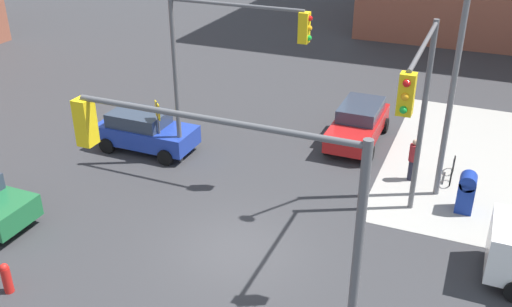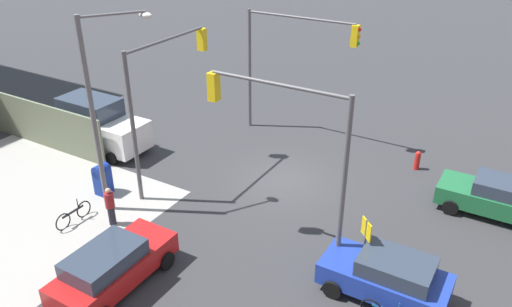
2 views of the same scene
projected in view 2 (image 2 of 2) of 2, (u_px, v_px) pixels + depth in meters
The scene contains 14 objects.
ground_plane at pixel (283, 180), 22.95m from camera, with size 120.00×120.00×0.00m, color #333335.
traffic_signal_nw_corner at pixel (289, 138), 16.25m from camera, with size 5.29×0.36×6.50m.
traffic_signal_se_corner at pixel (289, 51), 25.20m from camera, with size 6.12×0.36×6.50m.
traffic_signal_ne_corner at pixel (163, 84), 20.94m from camera, with size 0.36×5.23×6.50m.
street_lamp_corner at pixel (101, 102), 18.85m from camera, with size 1.71×2.28×8.00m.
warning_sign_two_way at pixel (365, 239), 16.32m from camera, with size 0.48×0.48×2.40m.
mailbox_blue at pixel (102, 178), 21.59m from camera, with size 0.56×0.64×1.43m.
fire_hydrant at pixel (417, 160), 23.66m from camera, with size 0.26×0.26×0.94m.
hatchback_blue at pixel (387, 276), 15.92m from camera, with size 4.05×2.02×1.62m.
coupe_red at pixel (112, 266), 16.35m from camera, with size 2.02×4.43×1.62m.
hatchback_green at pixel (498, 197), 20.09m from camera, with size 4.41×2.02×1.62m.
van_white_delivery at pixel (97, 124), 25.42m from camera, with size 5.40×2.32×2.62m.
pedestrian_crossing at pixel (110, 206), 19.49m from camera, with size 0.36×0.36×1.67m.
bicycle_leaning_on_fence at pixel (74, 215), 19.83m from camera, with size 0.05×1.75×0.97m.
Camera 2 is at (-9.06, 17.65, 11.66)m, focal length 35.00 mm.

